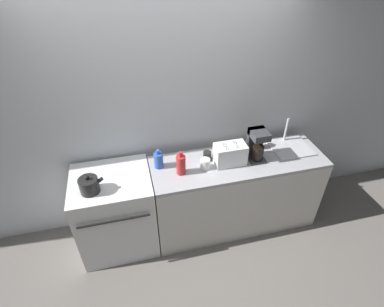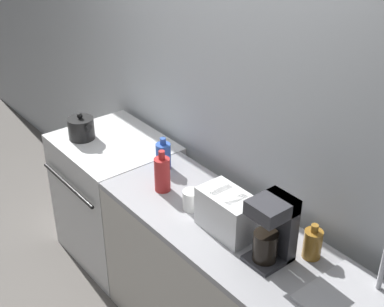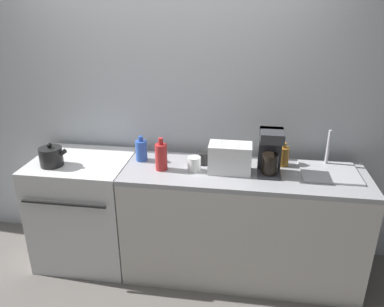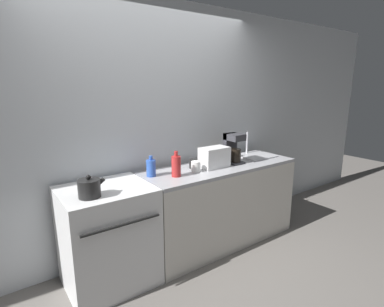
{
  "view_description": "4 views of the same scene",
  "coord_description": "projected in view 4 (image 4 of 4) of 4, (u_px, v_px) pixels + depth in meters",
  "views": [
    {
      "loc": [
        -0.4,
        -1.91,
        2.77
      ],
      "look_at": [
        0.16,
        0.35,
        1.04
      ],
      "focal_mm": 28.0,
      "sensor_mm": 36.0,
      "label": 1
    },
    {
      "loc": [
        2.1,
        -1.19,
        2.55
      ],
      "look_at": [
        0.14,
        0.37,
        1.14
      ],
      "focal_mm": 50.0,
      "sensor_mm": 36.0,
      "label": 2
    },
    {
      "loc": [
        0.62,
        -2.22,
        2.08
      ],
      "look_at": [
        0.25,
        0.31,
        1.02
      ],
      "focal_mm": 35.0,
      "sensor_mm": 36.0,
      "label": 3
    },
    {
      "loc": [
        -1.45,
        -2.07,
        1.78
      ],
      "look_at": [
        0.31,
        0.38,
        1.06
      ],
      "focal_mm": 28.0,
      "sensor_mm": 36.0,
      "label": 4
    }
  ],
  "objects": [
    {
      "name": "ground_plane",
      "position": [
        189.0,
        273.0,
        2.87
      ],
      "size": [
        12.0,
        12.0,
        0.0
      ],
      "primitive_type": "plane",
      "color": "slate"
    },
    {
      "name": "toaster",
      "position": [
        214.0,
        157.0,
        3.16
      ],
      "size": [
        0.31,
        0.18,
        0.21
      ],
      "color": "white",
      "rests_on": "counter_block"
    },
    {
      "name": "stove",
      "position": [
        108.0,
        235.0,
        2.65
      ],
      "size": [
        0.76,
        0.68,
        0.9
      ],
      "color": "silver",
      "rests_on": "ground_plane"
    },
    {
      "name": "bottle_blue",
      "position": [
        151.0,
        168.0,
        2.85
      ],
      "size": [
        0.09,
        0.09,
        0.2
      ],
      "color": "#2D56B7",
      "rests_on": "counter_block"
    },
    {
      "name": "cup_white",
      "position": [
        196.0,
        167.0,
        3.0
      ],
      "size": [
        0.1,
        0.1,
        0.11
      ],
      "color": "white",
      "rests_on": "counter_block"
    },
    {
      "name": "counter_block",
      "position": [
        220.0,
        204.0,
        3.36
      ],
      "size": [
        1.8,
        0.59,
        0.9
      ],
      "color": "silver",
      "rests_on": "ground_plane"
    },
    {
      "name": "cup_black",
      "position": [
        193.0,
        164.0,
        3.14
      ],
      "size": [
        0.08,
        0.08,
        0.1
      ],
      "color": "black",
      "rests_on": "counter_block"
    },
    {
      "name": "sink_tray",
      "position": [
        255.0,
        155.0,
        3.66
      ],
      "size": [
        0.41,
        0.37,
        0.28
      ],
      "color": "#B7B7BC",
      "rests_on": "counter_block"
    },
    {
      "name": "wall_back",
      "position": [
        150.0,
        130.0,
        3.12
      ],
      "size": [
        8.0,
        0.05,
        2.6
      ],
      "color": "silver",
      "rests_on": "ground_plane"
    },
    {
      "name": "kettle",
      "position": [
        90.0,
        188.0,
        2.33
      ],
      "size": [
        0.22,
        0.17,
        0.18
      ],
      "color": "black",
      "rests_on": "stove"
    },
    {
      "name": "bottle_amber",
      "position": [
        230.0,
        152.0,
        3.53
      ],
      "size": [
        0.09,
        0.09,
        0.18
      ],
      "color": "#9E6B23",
      "rests_on": "counter_block"
    },
    {
      "name": "coffee_maker",
      "position": [
        233.0,
        148.0,
        3.32
      ],
      "size": [
        0.16,
        0.2,
        0.33
      ],
      "color": "#333338",
      "rests_on": "counter_block"
    },
    {
      "name": "bottle_red",
      "position": [
        176.0,
        166.0,
        2.84
      ],
      "size": [
        0.09,
        0.09,
        0.25
      ],
      "color": "#B72828",
      "rests_on": "counter_block"
    }
  ]
}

